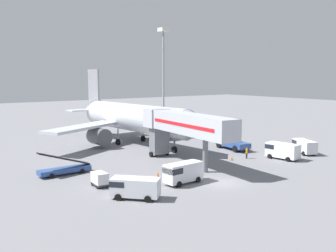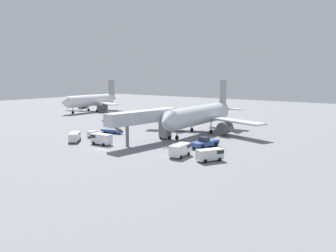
{
  "view_description": "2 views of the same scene",
  "coord_description": "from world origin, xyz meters",
  "px_view_note": "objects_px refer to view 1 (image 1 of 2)",
  "views": [
    {
      "loc": [
        -30.5,
        -30.92,
        12.28
      ],
      "look_at": [
        7.61,
        21.3,
        3.78
      ],
      "focal_mm": 41.15,
      "sensor_mm": 36.0,
      "label": 1
    },
    {
      "loc": [
        53.32,
        -46.7,
        14.97
      ],
      "look_at": [
        2.04,
        18.66,
        2.78
      ],
      "focal_mm": 37.36,
      "sensor_mm": 36.0,
      "label": 2
    }
  ],
  "objects_px": {
    "belt_loader_truck": "(65,168)",
    "service_van_near_right": "(182,172)",
    "service_van_far_right": "(134,187)",
    "service_van_mid_center": "(282,150)",
    "jet_bridge": "(181,125)",
    "pushback_tug": "(233,143)",
    "safety_cone_bravo": "(232,158)",
    "ground_crew_worker_foreground": "(247,153)",
    "airplane_at_gate": "(132,118)",
    "apron_light_mast": "(163,56)",
    "safety_cone_alpha": "(158,175)",
    "safety_cone_charlie": "(117,179)",
    "service_van_outer_left": "(304,146)",
    "baggage_cart_mid_right": "(100,179)"
  },
  "relations": [
    {
      "from": "baggage_cart_mid_right",
      "to": "ground_crew_worker_foreground",
      "type": "bearing_deg",
      "value": 0.87
    },
    {
      "from": "jet_bridge",
      "to": "airplane_at_gate",
      "type": "bearing_deg",
      "value": 81.26
    },
    {
      "from": "safety_cone_alpha",
      "to": "safety_cone_bravo",
      "type": "bearing_deg",
      "value": 6.48
    },
    {
      "from": "airplane_at_gate",
      "to": "apron_light_mast",
      "type": "xyz_separation_m",
      "value": [
        27.93,
        29.46,
        12.99
      ]
    },
    {
      "from": "airplane_at_gate",
      "to": "jet_bridge",
      "type": "height_order",
      "value": "airplane_at_gate"
    },
    {
      "from": "jet_bridge",
      "to": "belt_loader_truck",
      "type": "distance_m",
      "value": 16.61
    },
    {
      "from": "service_van_far_right",
      "to": "safety_cone_alpha",
      "type": "relative_size",
      "value": 6.56
    },
    {
      "from": "pushback_tug",
      "to": "service_van_outer_left",
      "type": "xyz_separation_m",
      "value": [
        6.81,
        -8.99,
        0.16
      ]
    },
    {
      "from": "airplane_at_gate",
      "to": "safety_cone_charlie",
      "type": "distance_m",
      "value": 25.88
    },
    {
      "from": "safety_cone_alpha",
      "to": "jet_bridge",
      "type": "bearing_deg",
      "value": 31.17
    },
    {
      "from": "jet_bridge",
      "to": "service_van_outer_left",
      "type": "bearing_deg",
      "value": -16.03
    },
    {
      "from": "baggage_cart_mid_right",
      "to": "safety_cone_bravo",
      "type": "bearing_deg",
      "value": 2.34
    },
    {
      "from": "ground_crew_worker_foreground",
      "to": "safety_cone_bravo",
      "type": "distance_m",
      "value": 2.7
    },
    {
      "from": "pushback_tug",
      "to": "safety_cone_charlie",
      "type": "relative_size",
      "value": 11.0
    },
    {
      "from": "service_van_outer_left",
      "to": "safety_cone_bravo",
      "type": "bearing_deg",
      "value": 165.75
    },
    {
      "from": "jet_bridge",
      "to": "apron_light_mast",
      "type": "height_order",
      "value": "apron_light_mast"
    },
    {
      "from": "baggage_cart_mid_right",
      "to": "safety_cone_charlie",
      "type": "bearing_deg",
      "value": 10.63
    },
    {
      "from": "pushback_tug",
      "to": "service_van_outer_left",
      "type": "bearing_deg",
      "value": -52.87
    },
    {
      "from": "jet_bridge",
      "to": "pushback_tug",
      "type": "xyz_separation_m",
      "value": [
        13.38,
        3.19,
        -4.39
      ]
    },
    {
      "from": "pushback_tug",
      "to": "baggage_cart_mid_right",
      "type": "height_order",
      "value": "pushback_tug"
    },
    {
      "from": "service_van_far_right",
      "to": "service_van_mid_center",
      "type": "bearing_deg",
      "value": 6.32
    },
    {
      "from": "service_van_outer_left",
      "to": "service_van_near_right",
      "type": "relative_size",
      "value": 1.03
    },
    {
      "from": "safety_cone_bravo",
      "to": "apron_light_mast",
      "type": "height_order",
      "value": "apron_light_mast"
    },
    {
      "from": "service_van_near_right",
      "to": "safety_cone_charlie",
      "type": "bearing_deg",
      "value": 139.64
    },
    {
      "from": "service_van_far_right",
      "to": "baggage_cart_mid_right",
      "type": "relative_size",
      "value": 2.19
    },
    {
      "from": "safety_cone_bravo",
      "to": "safety_cone_alpha",
      "type": "bearing_deg",
      "value": -173.52
    },
    {
      "from": "service_van_mid_center",
      "to": "ground_crew_worker_foreground",
      "type": "distance_m",
      "value": 5.16
    },
    {
      "from": "airplane_at_gate",
      "to": "safety_cone_alpha",
      "type": "xyz_separation_m",
      "value": [
        -9.65,
        -22.12,
        -4.28
      ]
    },
    {
      "from": "airplane_at_gate",
      "to": "baggage_cart_mid_right",
      "type": "distance_m",
      "value": 27.58
    },
    {
      "from": "service_van_outer_left",
      "to": "service_van_mid_center",
      "type": "distance_m",
      "value": 6.23
    },
    {
      "from": "airplane_at_gate",
      "to": "apron_light_mast",
      "type": "height_order",
      "value": "apron_light_mast"
    },
    {
      "from": "service_van_outer_left",
      "to": "safety_cone_charlie",
      "type": "distance_m",
      "value": 32.16
    },
    {
      "from": "jet_bridge",
      "to": "service_van_near_right",
      "type": "xyz_separation_m",
      "value": [
        -6.05,
        -7.9,
        -4.12
      ]
    },
    {
      "from": "service_van_far_right",
      "to": "apron_light_mast",
      "type": "height_order",
      "value": "apron_light_mast"
    },
    {
      "from": "airplane_at_gate",
      "to": "service_van_mid_center",
      "type": "bearing_deg",
      "value": -65.16
    },
    {
      "from": "belt_loader_truck",
      "to": "service_van_outer_left",
      "type": "relative_size",
      "value": 1.3
    },
    {
      "from": "baggage_cart_mid_right",
      "to": "service_van_near_right",
      "type": "bearing_deg",
      "value": -28.6
    },
    {
      "from": "safety_cone_bravo",
      "to": "service_van_mid_center",
      "type": "bearing_deg",
      "value": -29.53
    },
    {
      "from": "pushback_tug",
      "to": "safety_cone_alpha",
      "type": "relative_size",
      "value": 9.45
    },
    {
      "from": "service_van_mid_center",
      "to": "service_van_far_right",
      "type": "bearing_deg",
      "value": -173.68
    },
    {
      "from": "airplane_at_gate",
      "to": "service_van_far_right",
      "type": "relative_size",
      "value": 7.17
    },
    {
      "from": "service_van_far_right",
      "to": "safety_cone_alpha",
      "type": "bearing_deg",
      "value": 38.56
    },
    {
      "from": "service_van_far_right",
      "to": "service_van_mid_center",
      "type": "xyz_separation_m",
      "value": [
        27.32,
        3.02,
        0.12
      ]
    },
    {
      "from": "jet_bridge",
      "to": "apron_light_mast",
      "type": "xyz_separation_m",
      "value": [
        30.69,
        47.41,
        12.18
      ]
    },
    {
      "from": "airplane_at_gate",
      "to": "apron_light_mast",
      "type": "relative_size",
      "value": 1.37
    },
    {
      "from": "belt_loader_truck",
      "to": "service_van_near_right",
      "type": "xyz_separation_m",
      "value": [
        9.39,
        -11.85,
        0.58
      ]
    },
    {
      "from": "jet_bridge",
      "to": "belt_loader_truck",
      "type": "bearing_deg",
      "value": 165.63
    },
    {
      "from": "pushback_tug",
      "to": "service_van_mid_center",
      "type": "height_order",
      "value": "service_van_mid_center"
    },
    {
      "from": "pushback_tug",
      "to": "ground_crew_worker_foreground",
      "type": "bearing_deg",
      "value": -118.62
    },
    {
      "from": "baggage_cart_mid_right",
      "to": "safety_cone_bravo",
      "type": "relative_size",
      "value": 3.92
    }
  ]
}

